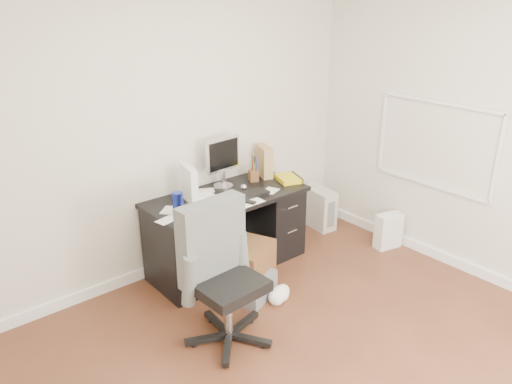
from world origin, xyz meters
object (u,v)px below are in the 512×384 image
office_chair (227,278)px  desk (227,229)px  lcd_monitor (223,162)px  wicker_basket (243,267)px  keyboard (245,196)px  pc_tower (318,207)px

office_chair → desk: bearing=50.6°
office_chair → lcd_monitor: bearing=52.0°
office_chair → wicker_basket: office_chair is taller
lcd_monitor → keyboard: lcd_monitor is taller
pc_tower → lcd_monitor: bearing=-178.5°
lcd_monitor → office_chair: (-0.76, -1.07, -0.45)m
keyboard → office_chair: bearing=-132.4°
keyboard → wicker_basket: bearing=-128.8°
office_chair → pc_tower: bearing=23.1°
pc_tower → wicker_basket: bearing=-155.4°
desk → wicker_basket: (-0.14, -0.41, -0.18)m
desk → wicker_basket: 0.46m
desk → lcd_monitor: 0.63m
lcd_monitor → office_chair: lcd_monitor is taller
lcd_monitor → pc_tower: 1.46m
pc_tower → wicker_basket: (-1.47, -0.48, 0.00)m
office_chair → pc_tower: (1.99, 0.97, -0.33)m
keyboard → pc_tower: 1.36m
desk → pc_tower: 1.34m
desk → office_chair: (-0.66, -0.89, 0.15)m
lcd_monitor → pc_tower: lcd_monitor is taller
desk → wicker_basket: desk is taller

